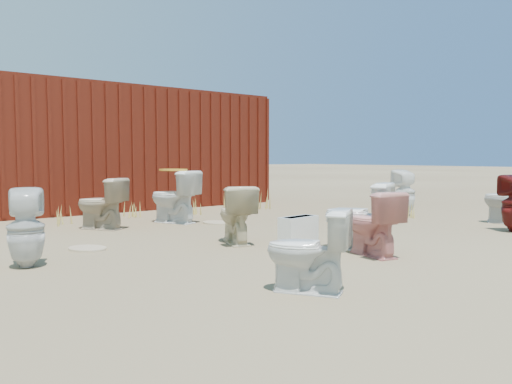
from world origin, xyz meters
TOP-DOWN VIEW (x-y plane):
  - ground at (0.00, 0.00)m, footprint 100.00×100.00m
  - shipping_container at (0.00, 5.20)m, footprint 6.00×2.40m
  - toilet_front_a at (-1.62, -2.09)m, footprint 0.64×0.73m
  - toilet_front_pink at (-0.09, -1.48)m, footprint 0.51×0.73m
  - toilet_front_c at (0.04, -1.16)m, footprint 0.67×0.84m
  - toilet_front_e at (3.60, -1.18)m, footprint 0.62×0.84m
  - toilet_back_a at (-3.07, 0.16)m, footprint 0.42×0.43m
  - toilet_back_beige_left at (-1.61, 2.15)m, footprint 0.73×0.83m
  - toilet_back_beige_right at (-0.77, 0.02)m, footprint 0.60×0.77m
  - toilet_back_yellowlid at (-0.44, 2.12)m, footprint 0.72×0.92m
  - toilet_back_e at (3.28, 0.51)m, footprint 0.47×0.47m
  - yellow_lid at (-0.44, 2.12)m, footprint 0.42×0.52m
  - loose_tank at (-0.34, -0.62)m, footprint 0.52×0.26m
  - loose_lid_near at (0.04, 1.64)m, footprint 0.46×0.55m
  - loose_lid_far at (-2.31, 0.70)m, footprint 0.50×0.57m
  - weed_clump_a at (-1.87, 2.91)m, footprint 0.36×0.36m
  - weed_clump_b at (0.48, 2.84)m, footprint 0.32×0.32m
  - weed_clump_c at (1.97, 2.85)m, footprint 0.36×0.36m
  - weed_clump_d at (-0.62, 3.26)m, footprint 0.30×0.30m
  - weed_clump_e at (1.65, 3.50)m, footprint 0.34×0.34m
  - weed_clump_f at (3.01, 0.23)m, footprint 0.28×0.28m

SIDE VIEW (x-z plane):
  - ground at x=0.00m, z-range 0.00..0.00m
  - loose_lid_near at x=0.04m, z-range 0.00..0.02m
  - loose_lid_far at x=-2.31m, z-range 0.00..0.02m
  - weed_clump_f at x=3.01m, z-range 0.00..0.23m
  - weed_clump_d at x=-0.62m, z-range 0.00..0.26m
  - weed_clump_a at x=-1.87m, z-range 0.00..0.27m
  - weed_clump_b at x=0.48m, z-range 0.00..0.29m
  - weed_clump_e at x=1.65m, z-range 0.00..0.31m
  - loose_tank at x=-0.34m, z-range 0.00..0.35m
  - weed_clump_c at x=1.97m, z-range 0.00..0.36m
  - toilet_front_a at x=-1.62m, z-range 0.00..0.64m
  - toilet_front_pink at x=-0.09m, z-range 0.00..0.68m
  - toilet_back_beige_right at x=-0.77m, z-range 0.00..0.69m
  - toilet_back_beige_left at x=-1.61m, z-range 0.00..0.73m
  - toilet_back_a at x=-3.07m, z-range 0.00..0.74m
  - toilet_front_c at x=0.04m, z-range 0.00..0.75m
  - toilet_front_e at x=3.60m, z-range 0.00..0.77m
  - toilet_back_e at x=3.28m, z-range 0.00..0.81m
  - toilet_back_yellowlid at x=-0.44m, z-range 0.00..0.82m
  - yellow_lid at x=-0.44m, z-range 0.82..0.85m
  - shipping_container at x=0.00m, z-range 0.00..2.40m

